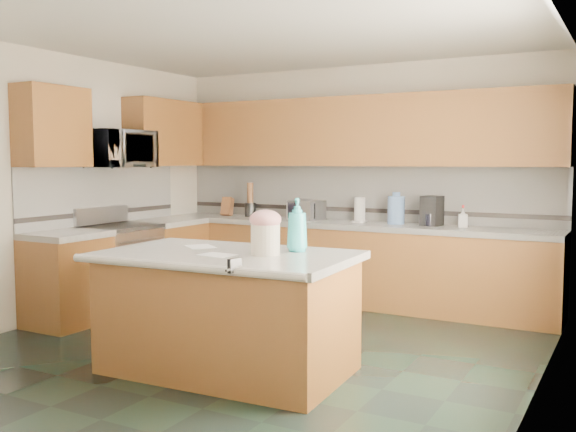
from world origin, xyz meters
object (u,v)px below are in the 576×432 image
Objects in this scene: soap_bottle_island at (297,225)px; island_top at (227,256)px; island_base at (228,316)px; knife_block at (227,207)px; coffee_maker at (432,211)px; treat_jar at (265,240)px; toaster_oven at (306,210)px.

island_top is at bearing -167.83° from soap_bottle_island.
island_base is 3.30m from knife_block.
island_base is at bearing -95.66° from coffee_maker.
coffee_maker is at bearing -9.27° from knife_block.
coffee_maker reaches higher than treat_jar.
coffee_maker is at bearing 70.96° from island_top.
knife_block is 2.61m from coffee_maker.
treat_jar is (0.32, 0.03, 0.14)m from island_top.
knife_block is (-2.15, 2.66, 0.00)m from treat_jar.
island_top is at bearing 0.00° from island_base.
soap_bottle_island reaches higher than coffee_maker.
soap_bottle_island is 3.30m from knife_block.
toaster_oven is at bearing 101.87° from island_base.
soap_bottle_island reaches higher than treat_jar.
soap_bottle_island is 1.04× the size of toaster_oven.
soap_bottle_island is at bearing -56.45° from knife_block.
coffee_maker reaches higher than toaster_oven.
soap_bottle_island is (0.44, 0.29, 0.69)m from island_base.
knife_block reaches higher than treat_jar.
knife_block reaches higher than toaster_oven.
toaster_oven is at bearing 106.79° from treat_jar.
coffee_maker is at bearing 61.14° from soap_bottle_island.
soap_bottle_island is (0.12, 0.26, 0.09)m from treat_jar.
treat_jar is at bearing 1.87° from island_top.
island_base is 0.68m from treat_jar.
soap_bottle_island is at bearing 60.24° from treat_jar.
coffee_maker is at bearing 70.96° from island_base.
knife_block is (-1.83, 2.68, 0.60)m from island_base.
coffee_maker reaches higher than island_base.
treat_jar is 3.41m from knife_block.
island_top reaches higher than island_base.
knife_block is at bearing -162.52° from toaster_oven.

